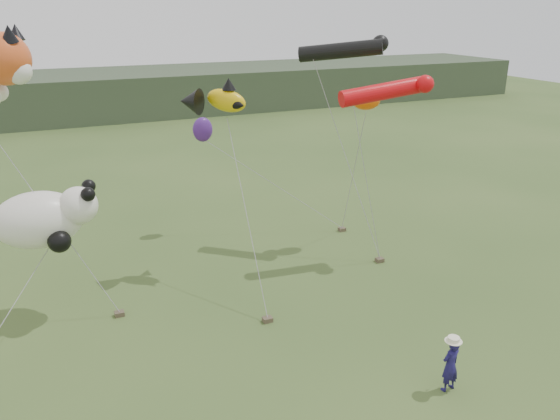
{
  "coord_description": "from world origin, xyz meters",
  "views": [
    {
      "loc": [
        -7.33,
        -11.76,
        10.01
      ],
      "look_at": [
        -0.86,
        3.0,
        3.99
      ],
      "focal_mm": 35.0,
      "sensor_mm": 36.0,
      "label": 1
    }
  ],
  "objects": [
    {
      "name": "tube_kites",
      "position": [
        4.75,
        7.08,
        7.7
      ],
      "size": [
        3.99,
        4.58,
        2.51
      ],
      "color": "black",
      "rests_on": "ground"
    },
    {
      "name": "panda_kite",
      "position": [
        -7.7,
        6.45,
        3.56
      ],
      "size": [
        3.32,
        2.14,
        2.06
      ],
      "color": "white",
      "rests_on": "ground"
    },
    {
      "name": "misc_kites",
      "position": [
        2.37,
        9.66,
        5.62
      ],
      "size": [
        7.07,
        4.71,
        2.41
      ],
      "color": "#F95A05",
      "rests_on": "ground"
    },
    {
      "name": "headland",
      "position": [
        -3.11,
        44.69,
        1.92
      ],
      "size": [
        90.0,
        13.0,
        4.0
      ],
      "color": "#2D3D28",
      "rests_on": "ground"
    },
    {
      "name": "festival_attendant",
      "position": [
        1.97,
        -2.18,
        0.8
      ],
      "size": [
        0.63,
        0.46,
        1.61
      ],
      "primitive_type": "imported",
      "rotation": [
        0.0,
        0.0,
        3.27
      ],
      "color": "#1A154F",
      "rests_on": "ground"
    },
    {
      "name": "fish_kite",
      "position": [
        -1.46,
        7.76,
        6.79
      ],
      "size": [
        2.75,
        1.79,
        1.35
      ],
      "color": "#E2B50B",
      "rests_on": "ground"
    },
    {
      "name": "ground",
      "position": [
        0.0,
        0.0,
        0.0
      ],
      "size": [
        120.0,
        120.0,
        0.0
      ],
      "primitive_type": "plane",
      "color": "#385123",
      "rests_on": "ground"
    },
    {
      "name": "sandbag_anchors",
      "position": [
        -1.57,
        5.13,
        0.08
      ],
      "size": [
        15.82,
        6.6,
        0.17
      ],
      "color": "brown",
      "rests_on": "ground"
    }
  ]
}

